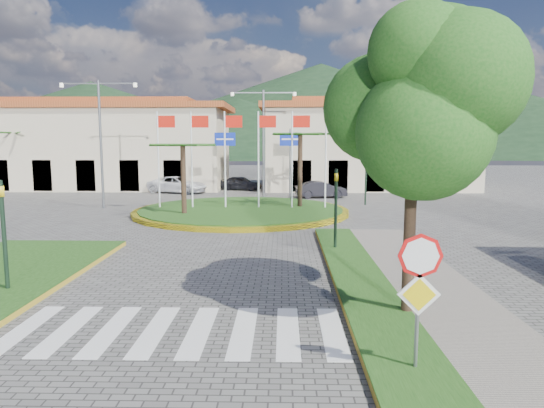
{
  "coord_description": "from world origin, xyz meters",
  "views": [
    {
      "loc": [
        2.49,
        -6.42,
        4.25
      ],
      "look_at": [
        2.15,
        8.0,
        2.38
      ],
      "focal_mm": 32.0,
      "sensor_mm": 36.0,
      "label": 1
    }
  ],
  "objects_px": {
    "stop_sign": "(419,281)",
    "deciduous_tree": "(414,101)",
    "car_dark_a": "(241,183)",
    "white_van": "(178,185)",
    "roundabout_island": "(241,210)",
    "car_dark_b": "(321,190)"
  },
  "relations": [
    {
      "from": "stop_sign",
      "to": "deciduous_tree",
      "type": "height_order",
      "value": "deciduous_tree"
    },
    {
      "from": "deciduous_tree",
      "to": "car_dark_a",
      "type": "xyz_separation_m",
      "value": [
        -6.72,
        30.69,
        -4.56
      ]
    },
    {
      "from": "white_van",
      "to": "car_dark_a",
      "type": "bearing_deg",
      "value": -47.23
    },
    {
      "from": "roundabout_island",
      "to": "white_van",
      "type": "xyz_separation_m",
      "value": [
        -6.27,
        11.33,
        0.51
      ]
    },
    {
      "from": "white_van",
      "to": "car_dark_a",
      "type": "relative_size",
      "value": 1.35
    },
    {
      "from": "stop_sign",
      "to": "car_dark_a",
      "type": "height_order",
      "value": "stop_sign"
    },
    {
      "from": "deciduous_tree",
      "to": "white_van",
      "type": "xyz_separation_m",
      "value": [
        -11.76,
        28.33,
        -4.49
      ]
    },
    {
      "from": "roundabout_island",
      "to": "car_dark_b",
      "type": "xyz_separation_m",
      "value": [
        5.34,
        8.06,
        0.45
      ]
    },
    {
      "from": "roundabout_island",
      "to": "deciduous_tree",
      "type": "height_order",
      "value": "deciduous_tree"
    },
    {
      "from": "roundabout_island",
      "to": "stop_sign",
      "type": "relative_size",
      "value": 4.79
    },
    {
      "from": "deciduous_tree",
      "to": "white_van",
      "type": "height_order",
      "value": "deciduous_tree"
    },
    {
      "from": "stop_sign",
      "to": "car_dark_a",
      "type": "distance_m",
      "value": 34.3
    },
    {
      "from": "car_dark_a",
      "to": "stop_sign",
      "type": "bearing_deg",
      "value": -152.98
    },
    {
      "from": "white_van",
      "to": "deciduous_tree",
      "type": "bearing_deg",
      "value": -139.78
    },
    {
      "from": "car_dark_b",
      "to": "deciduous_tree",
      "type": "bearing_deg",
      "value": 171.22
    },
    {
      "from": "stop_sign",
      "to": "white_van",
      "type": "height_order",
      "value": "stop_sign"
    },
    {
      "from": "stop_sign",
      "to": "car_dark_b",
      "type": "height_order",
      "value": "stop_sign"
    },
    {
      "from": "deciduous_tree",
      "to": "roundabout_island",
      "type": "bearing_deg",
      "value": 107.91
    },
    {
      "from": "stop_sign",
      "to": "deciduous_tree",
      "type": "distance_m",
      "value": 4.59
    },
    {
      "from": "deciduous_tree",
      "to": "white_van",
      "type": "relative_size",
      "value": 1.39
    },
    {
      "from": "stop_sign",
      "to": "white_van",
      "type": "distance_m",
      "value": 33.31
    },
    {
      "from": "roundabout_island",
      "to": "stop_sign",
      "type": "bearing_deg",
      "value": -76.27
    }
  ]
}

